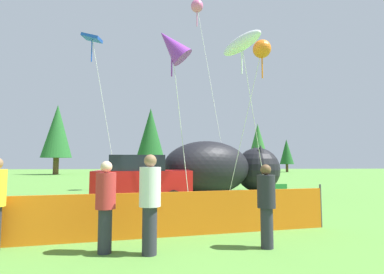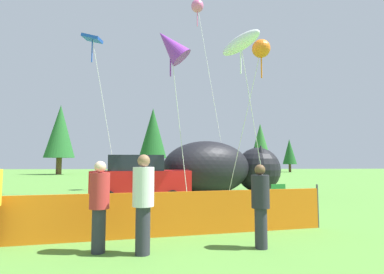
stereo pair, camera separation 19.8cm
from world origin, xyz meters
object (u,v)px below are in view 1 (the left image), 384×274
object	(u,v)px
spectator_in_white_shirt	(266,202)
kite_purple_delta	(172,45)
kite_white_ghost	(242,44)
kite_orange_flower	(262,50)
folding_chair	(278,195)
spectator_in_green_shirt	(150,199)
kite_blue_box	(92,41)
spectator_in_yellow_shirt	(106,202)
parked_car	(142,179)
kite_pink_octopus	(197,7)
inflatable_cat	(222,170)

from	to	relation	value
spectator_in_white_shirt	kite_purple_delta	world-z (taller)	kite_purple_delta
kite_purple_delta	kite_white_ghost	bearing A→B (deg)	2.02
spectator_in_white_shirt	kite_orange_flower	size ratio (longest dim) A/B	0.24
folding_chair	spectator_in_green_shirt	bearing A→B (deg)	127.44
kite_blue_box	spectator_in_yellow_shirt	bearing A→B (deg)	-73.16
spectator_in_green_shirt	spectator_in_yellow_shirt	bearing A→B (deg)	169.90
folding_chair	spectator_in_green_shirt	distance (m)	6.08
spectator_in_green_shirt	kite_purple_delta	size ratio (longest dim) A/B	0.25
folding_chair	spectator_in_yellow_shirt	world-z (taller)	spectator_in_yellow_shirt
spectator_in_yellow_shirt	kite_orange_flower	distance (m)	10.04
kite_white_ghost	folding_chair	bearing A→B (deg)	-66.28
folding_chair	parked_car	bearing A→B (deg)	49.76
folding_chair	kite_pink_octopus	distance (m)	13.22
kite_orange_flower	parked_car	bearing A→B (deg)	172.93
kite_orange_flower	kite_white_ghost	bearing A→B (deg)	-156.05
inflatable_cat	spectator_in_yellow_shirt	world-z (taller)	inflatable_cat
kite_pink_octopus	kite_blue_box	distance (m)	6.83
inflatable_cat	spectator_in_yellow_shirt	distance (m)	10.80
parked_car	spectator_in_green_shirt	size ratio (longest dim) A/B	2.25
spectator_in_green_shirt	kite_pink_octopus	distance (m)	15.86
spectator_in_white_shirt	kite_blue_box	bearing A→B (deg)	122.23
spectator_in_white_shirt	kite_blue_box	xyz separation A→B (m)	(-6.16, 9.76, 7.21)
spectator_in_green_shirt	kite_purple_delta	distance (m)	8.21
spectator_in_white_shirt	spectator_in_yellow_shirt	bearing A→B (deg)	-177.95
spectator_in_white_shirt	kite_pink_octopus	world-z (taller)	kite_pink_octopus
parked_car	kite_white_ghost	distance (m)	7.11
inflatable_cat	spectator_in_white_shirt	bearing A→B (deg)	-116.48
inflatable_cat	kite_pink_octopus	distance (m)	10.17
kite_white_ghost	spectator_in_green_shirt	bearing A→B (deg)	-117.85
spectator_in_green_shirt	kite_white_ghost	bearing A→B (deg)	62.15
kite_pink_octopus	kite_orange_flower	xyz separation A→B (m)	(2.36, -5.28, -4.66)
inflatable_cat	kite_pink_octopus	bearing A→B (deg)	101.19
folding_chair	kite_pink_octopus	xyz separation A→B (m)	(-2.15, 7.48, 10.68)
parked_car	spectator_in_white_shirt	xyz separation A→B (m)	(3.18, -7.06, -0.07)
kite_orange_flower	kite_blue_box	distance (m)	8.93
kite_blue_box	parked_car	bearing A→B (deg)	-42.24
folding_chair	inflatable_cat	size ratio (longest dim) A/B	0.14
inflatable_cat	spectator_in_green_shirt	size ratio (longest dim) A/B	3.80
spectator_in_green_shirt	kite_blue_box	world-z (taller)	kite_blue_box
folding_chair	spectator_in_green_shirt	world-z (taller)	spectator_in_green_shirt
kite_white_ghost	kite_blue_box	distance (m)	8.22
inflatable_cat	spectator_in_white_shirt	size ratio (longest dim) A/B	4.24
spectator_in_yellow_shirt	kite_orange_flower	bearing A→B (deg)	51.80
parked_car	kite_orange_flower	xyz separation A→B (m)	(5.15, -0.64, 5.60)
parked_car	kite_pink_octopus	xyz separation A→B (m)	(2.79, 4.64, 10.26)
folding_chair	spectator_in_white_shirt	distance (m)	4.58
spectator_in_yellow_shirt	spectator_in_green_shirt	bearing A→B (deg)	-10.10
inflatable_cat	kite_orange_flower	distance (m)	6.47
kite_white_ghost	kite_purple_delta	world-z (taller)	kite_purple_delta
kite_pink_octopus	kite_blue_box	xyz separation A→B (m)	(-5.77, -1.94, -3.11)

